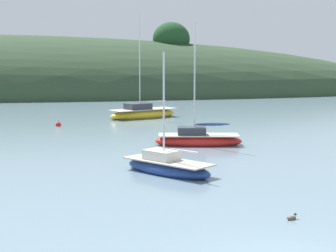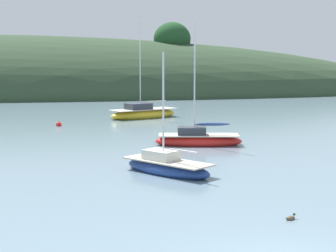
# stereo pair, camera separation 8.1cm
# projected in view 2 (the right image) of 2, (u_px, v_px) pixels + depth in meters

# --- Properties ---
(sailboat_teal_outer) EXTENTS (5.57, 2.64, 7.66)m
(sailboat_teal_outer) POSITION_uv_depth(u_px,v_px,m) (198.00, 139.00, 31.99)
(sailboat_teal_outer) COLOR red
(sailboat_teal_outer) RESTS_ON ground
(sailboat_cream_ketch) EXTENTS (4.31, 4.74, 5.68)m
(sailboat_cream_ketch) POSITION_uv_depth(u_px,v_px,m) (167.00, 166.00, 23.75)
(sailboat_cream_ketch) COLOR navy
(sailboat_cream_ketch) RESTS_ON ground
(sailboat_orange_cutter) EXTENTS (7.21, 5.29, 9.68)m
(sailboat_orange_cutter) POSITION_uv_depth(u_px,v_px,m) (143.00, 113.00, 48.07)
(sailboat_orange_cutter) COLOR gold
(sailboat_orange_cutter) RESTS_ON ground
(mooring_buoy_channel) EXTENTS (0.44, 0.44, 0.54)m
(mooring_buoy_channel) POSITION_uv_depth(u_px,v_px,m) (59.00, 125.00, 41.79)
(mooring_buoy_channel) COLOR red
(mooring_buoy_channel) RESTS_ON ground
(duck_lone_left) EXTENTS (0.41, 0.29, 0.24)m
(duck_lone_left) POSITION_uv_depth(u_px,v_px,m) (291.00, 218.00, 16.65)
(duck_lone_left) COLOR brown
(duck_lone_left) RESTS_ON ground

